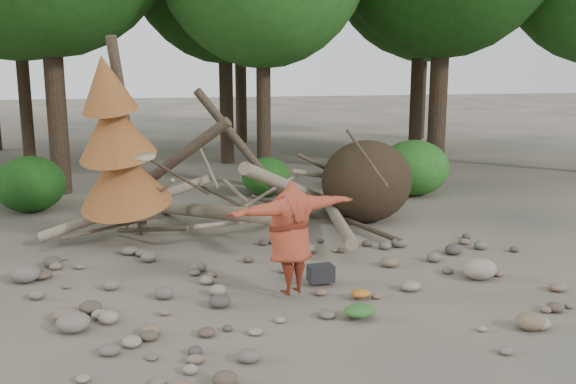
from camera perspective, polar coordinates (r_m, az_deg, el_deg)
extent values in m
plane|color=#514C44|center=(11.04, 1.57, -8.68)|extent=(120.00, 120.00, 0.00)
ellipsoid|color=#332619|center=(15.50, 7.02, 0.95)|extent=(2.20, 1.87, 1.98)
cylinder|color=gray|center=(14.21, -6.01, -1.81)|extent=(2.61, 5.11, 1.08)
cylinder|color=gray|center=(14.92, 0.61, 0.27)|extent=(3.18, 3.71, 1.90)
cylinder|color=brown|center=(14.84, -11.10, 1.96)|extent=(3.08, 1.91, 2.49)
cylinder|color=gray|center=(14.58, 4.30, -2.24)|extent=(1.13, 4.98, 0.43)
cylinder|color=brown|center=(15.15, -3.97, 3.87)|extent=(2.39, 1.03, 2.89)
cylinder|color=gray|center=(14.39, -14.10, -1.32)|extent=(3.71, 0.86, 1.20)
cylinder|color=#4C3F30|center=(13.99, -12.01, -3.27)|extent=(1.52, 1.70, 0.49)
cylinder|color=gray|center=(15.01, -1.79, -0.05)|extent=(1.57, 0.85, 0.69)
cylinder|color=#4C3F30|center=(15.78, 3.57, 1.98)|extent=(1.92, 1.25, 1.10)
cylinder|color=gray|center=(14.49, -7.11, 2.26)|extent=(0.37, 1.42, 0.85)
cylinder|color=#4C3F30|center=(14.54, 6.90, -3.14)|extent=(0.79, 2.54, 0.12)
cylinder|color=gray|center=(13.68, -4.87, -2.74)|extent=(1.78, 1.11, 0.29)
cylinder|color=#4C3F30|center=(13.94, -14.01, 4.55)|extent=(0.67, 1.13, 4.35)
cone|color=brown|center=(13.73, -14.54, 1.46)|extent=(2.06, 2.13, 1.86)
cone|color=brown|center=(13.40, -15.23, 5.51)|extent=(1.71, 1.78, 1.65)
cone|color=brown|center=(13.16, -15.89, 9.30)|extent=(1.23, 1.30, 1.41)
cylinder|color=#38281C|center=(19.70, -20.28, 12.78)|extent=(0.56, 0.56, 8.96)
cylinder|color=#38281C|center=(19.57, -2.21, 10.82)|extent=(0.44, 0.44, 7.14)
cylinder|color=#38281C|center=(22.04, 13.45, 13.60)|extent=(0.60, 0.60, 9.45)
cylinder|color=#38281C|center=(23.87, -22.56, 10.60)|extent=(0.42, 0.42, 7.56)
cylinder|color=#38281C|center=(24.44, -5.59, 12.56)|extent=(0.52, 0.52, 8.54)
cylinder|color=#38281C|center=(26.07, 11.49, 11.86)|extent=(0.50, 0.50, 8.12)
cylinder|color=#38281C|center=(30.88, -4.26, 12.55)|extent=(0.54, 0.54, 8.75)
cylinder|color=#38281C|center=(32.96, 11.89, 11.49)|extent=(0.46, 0.46, 7.84)
ellipsoid|color=#194813|center=(17.76, -21.97, 0.66)|extent=(1.80, 1.80, 1.44)
ellipsoid|color=#225C1A|center=(18.44, -1.95, 1.37)|extent=(1.40, 1.40, 1.12)
ellipsoid|color=#2B6D21|center=(18.88, 11.14, 2.14)|extent=(2.00, 2.00, 1.60)
imported|color=#973722|center=(10.40, 0.22, -4.03)|extent=(2.40, 1.32, 1.88)
cylinder|color=#977E5F|center=(10.00, -12.52, 3.09)|extent=(0.35, 0.34, 0.14)
cube|color=black|center=(11.25, 2.93, -7.51)|extent=(0.46, 0.32, 0.29)
ellipsoid|color=#2D6026|center=(9.87, 6.40, -10.71)|extent=(0.49, 0.41, 0.18)
ellipsoid|color=#BB6520|center=(10.65, 6.47, -9.19)|extent=(0.33, 0.27, 0.12)
ellipsoid|color=#6F675C|center=(9.87, -18.55, -10.91)|extent=(0.48, 0.43, 0.29)
ellipsoid|color=#756049|center=(10.09, 20.75, -10.69)|extent=(0.42, 0.38, 0.25)
ellipsoid|color=gray|center=(12.01, 16.66, -6.56)|extent=(0.61, 0.55, 0.37)
ellipsoid|color=#655D55|center=(12.25, -22.34, -6.74)|extent=(0.52, 0.46, 0.31)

